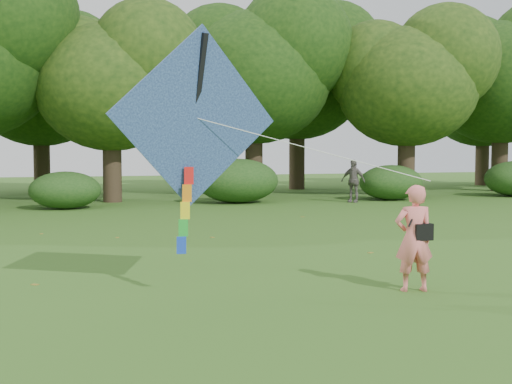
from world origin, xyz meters
name	(u,v)px	position (x,y,z in m)	size (l,w,h in m)	color
ground	(377,303)	(0.00, 0.00, 0.00)	(100.00, 100.00, 0.00)	#265114
man_kite_flyer	(414,238)	(0.93, 0.57, 0.83)	(0.60, 0.40, 1.66)	#F17571
bystander_right	(353,181)	(7.79, 16.72, 0.92)	(1.07, 0.45, 1.83)	#67605C
crossbody_bag	(422,231)	(1.04, 0.54, 0.94)	(0.43, 0.20, 0.68)	black
flying_kite	(195,120)	(-2.36, 1.27, 2.63)	(4.87, 1.09, 3.37)	#286EB1
tree_line	(183,81)	(1.67, 22.88, 5.60)	(54.70, 15.30, 9.48)	#3A2D1E
shrub_band	(150,184)	(-0.72, 17.60, 0.86)	(39.15, 3.22, 1.88)	#264919
fallen_leaves	(280,257)	(0.00, 4.15, 0.01)	(10.57, 14.93, 0.01)	olive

